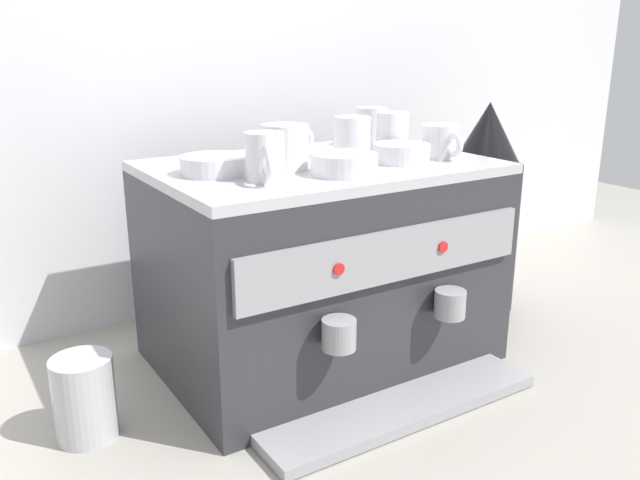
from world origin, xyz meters
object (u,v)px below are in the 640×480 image
(ceramic_cup_3, at_px, (371,127))
(ceramic_cup_5, at_px, (287,146))
(milk_pitcher, at_px, (85,398))
(ceramic_cup_1, at_px, (265,157))
(coffee_grinder, at_px, (482,212))
(ceramic_bowl_3, at_px, (216,166))
(ceramic_cup_2, at_px, (392,133))
(ceramic_bowl_0, at_px, (283,144))
(ceramic_bowl_1, at_px, (344,164))
(ceramic_bowl_2, at_px, (401,154))
(ceramic_cup_4, at_px, (442,141))
(espresso_machine, at_px, (321,264))
(ceramic_cup_0, at_px, (352,137))

(ceramic_cup_3, xyz_separation_m, ceramic_cup_5, (-0.29, -0.14, -0.00))
(milk_pitcher, bearing_deg, ceramic_cup_5, 3.58)
(ceramic_cup_1, relative_size, coffee_grinder, 0.21)
(milk_pitcher, bearing_deg, ceramic_cup_3, 13.38)
(ceramic_bowl_3, bearing_deg, coffee_grinder, 2.30)
(ceramic_cup_2, distance_m, ceramic_bowl_0, 0.22)
(ceramic_bowl_3, bearing_deg, ceramic_cup_2, 1.41)
(ceramic_bowl_1, xyz_separation_m, coffee_grinder, (0.49, 0.14, -0.18))
(ceramic_bowl_2, bearing_deg, milk_pitcher, 176.45)
(ceramic_cup_4, relative_size, ceramic_bowl_0, 1.02)
(ceramic_cup_5, distance_m, ceramic_bowl_1, 0.12)
(ceramic_bowl_0, bearing_deg, espresso_machine, -87.99)
(ceramic_cup_4, height_order, ceramic_bowl_2, ceramic_cup_4)
(espresso_machine, relative_size, ceramic_cup_4, 5.82)
(ceramic_bowl_0, relative_size, ceramic_bowl_2, 0.99)
(ceramic_cup_4, bearing_deg, ceramic_cup_5, 168.89)
(ceramic_cup_2, bearing_deg, ceramic_bowl_1, -148.08)
(ceramic_cup_0, height_order, milk_pitcher, ceramic_cup_0)
(espresso_machine, bearing_deg, coffee_grinder, 3.42)
(ceramic_cup_5, height_order, ceramic_bowl_2, ceramic_cup_5)
(ceramic_cup_1, bearing_deg, ceramic_bowl_3, 116.74)
(ceramic_bowl_0, relative_size, ceramic_bowl_1, 0.91)
(ceramic_cup_4, distance_m, ceramic_bowl_1, 0.26)
(ceramic_bowl_2, relative_size, ceramic_bowl_3, 0.90)
(ceramic_cup_4, xyz_separation_m, coffee_grinder, (0.24, 0.11, -0.20))
(ceramic_bowl_1, bearing_deg, ceramic_cup_0, 50.47)
(ceramic_bowl_0, relative_size, coffee_grinder, 0.22)
(milk_pitcher, bearing_deg, ceramic_bowl_2, -3.55)
(ceramic_cup_3, relative_size, ceramic_bowl_3, 0.86)
(ceramic_cup_5, bearing_deg, ceramic_cup_1, -137.63)
(ceramic_cup_2, relative_size, ceramic_cup_5, 0.76)
(ceramic_cup_0, xyz_separation_m, ceramic_bowl_1, (-0.10, -0.13, -0.02))
(ceramic_cup_1, height_order, ceramic_cup_4, ceramic_cup_1)
(ceramic_cup_2, xyz_separation_m, ceramic_cup_5, (-0.26, -0.03, -0.00))
(ceramic_cup_3, distance_m, ceramic_bowl_1, 0.33)
(espresso_machine, relative_size, ceramic_cup_3, 6.12)
(ceramic_cup_0, xyz_separation_m, ceramic_cup_4, (0.15, -0.09, -0.01))
(ceramic_bowl_3, distance_m, coffee_grinder, 0.70)
(ceramic_cup_5, relative_size, ceramic_bowl_0, 1.16)
(ceramic_bowl_0, distance_m, ceramic_bowl_3, 0.25)
(ceramic_cup_1, distance_m, ceramic_cup_4, 0.40)
(milk_pitcher, bearing_deg, coffee_grinder, 4.16)
(ceramic_cup_0, bearing_deg, ceramic_bowl_1, -129.53)
(ceramic_bowl_2, relative_size, milk_pitcher, 0.76)
(ceramic_cup_4, bearing_deg, ceramic_bowl_2, -179.57)
(ceramic_cup_5, distance_m, coffee_grinder, 0.59)
(espresso_machine, height_order, ceramic_cup_3, ceramic_cup_3)
(ceramic_cup_5, height_order, ceramic_bowl_0, ceramic_cup_5)
(ceramic_cup_3, bearing_deg, ceramic_bowl_2, -110.92)
(espresso_machine, distance_m, coffee_grinder, 0.47)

